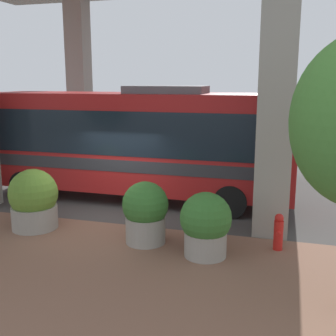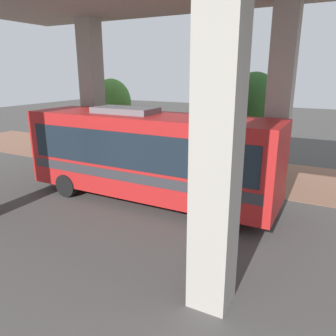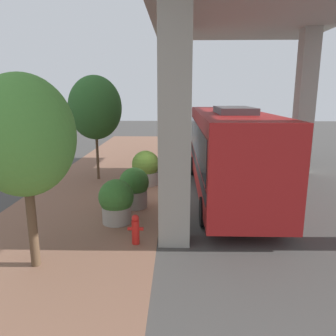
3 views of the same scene
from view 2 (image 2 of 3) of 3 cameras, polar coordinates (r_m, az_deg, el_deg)
ground_plane at (r=16.22m, az=1.60°, el=-2.41°), size 80.00×80.00×0.00m
sidewalk_strip at (r=18.83m, az=5.65°, el=0.23°), size 6.00×40.00×0.02m
overpass at (r=12.05m, az=-7.48°, el=25.47°), size 9.40×17.20×8.30m
bus at (r=13.31m, az=-3.52°, el=2.71°), size 2.80×10.47×3.85m
fire_hydrant at (r=19.10m, az=-10.65°, el=1.67°), size 0.47×0.22×0.92m
planter_front at (r=17.62m, az=-1.55°, el=1.85°), size 1.15×1.15×1.58m
planter_middle at (r=16.20m, az=8.39°, el=0.39°), size 1.33×1.33×1.68m
planter_back at (r=18.77m, az=-5.23°, el=2.62°), size 1.20×1.20×1.54m
street_tree_near at (r=17.85m, az=14.74°, el=10.84°), size 2.64×2.64×5.25m
street_tree_far at (r=21.30m, az=-9.78°, el=11.14°), size 2.44×2.44×4.84m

